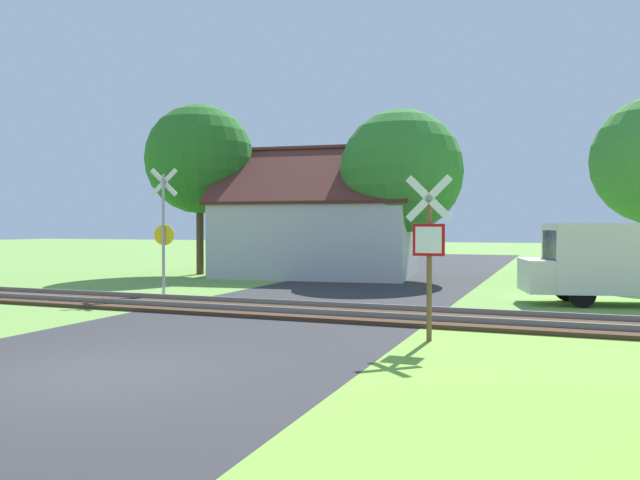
% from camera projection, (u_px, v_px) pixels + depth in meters
% --- Properties ---
extents(ground_plane, '(160.00, 160.00, 0.00)m').
position_uv_depth(ground_plane, '(92.00, 374.00, 9.09)').
color(ground_plane, '#6B9942').
extents(road_asphalt, '(7.30, 80.00, 0.01)m').
position_uv_depth(road_asphalt, '(171.00, 349.00, 10.95)').
color(road_asphalt, '#2D2D30').
rests_on(road_asphalt, ground).
extents(rail_track, '(60.00, 2.60, 0.22)m').
position_uv_depth(rail_track, '(287.00, 310.00, 15.64)').
color(rail_track, '#422D1E').
rests_on(rail_track, ground).
extents(stop_sign_near, '(0.88, 0.15, 3.11)m').
position_uv_depth(stop_sign_near, '(429.00, 247.00, 11.63)').
color(stop_sign_near, brown).
rests_on(stop_sign_near, ground).
extents(crossing_sign_far, '(0.86, 0.24, 3.95)m').
position_uv_depth(crossing_sign_far, '(164.00, 226.00, 19.19)').
color(crossing_sign_far, '#9E9EA5').
rests_on(crossing_sign_far, ground).
extents(house, '(9.14, 7.62, 5.73)m').
position_uv_depth(house, '(320.00, 235.00, 27.44)').
color(house, '#B7B7BC').
rests_on(house, ground).
extents(tree_center, '(5.03, 5.03, 6.92)m').
position_uv_depth(tree_center, '(401.00, 172.00, 25.38)').
color(tree_center, '#513823').
rests_on(tree_center, ground).
extents(tree_left, '(4.89, 4.89, 7.64)m').
position_uv_depth(tree_left, '(200.00, 159.00, 28.08)').
color(tree_left, '#513823').
rests_on(tree_left, ground).
extents(mail_truck, '(5.20, 2.95, 2.24)m').
position_uv_depth(mail_truck, '(622.00, 260.00, 17.12)').
color(mail_truck, silver).
rests_on(mail_truck, ground).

